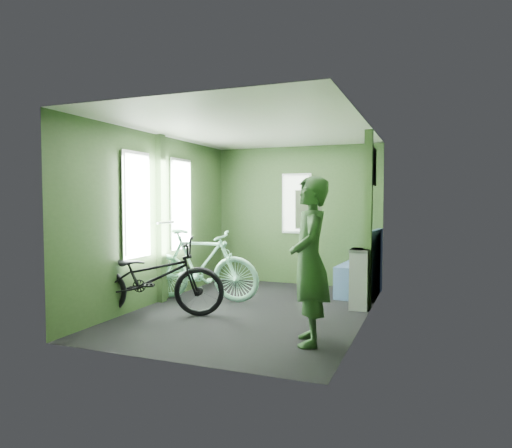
% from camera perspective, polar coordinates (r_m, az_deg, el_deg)
% --- Properties ---
extents(room, '(4.00, 4.02, 2.31)m').
position_cam_1_polar(room, '(5.82, -0.56, 3.28)').
color(room, black).
rests_on(room, ground).
extents(bicycle_black, '(1.93, 1.30, 1.00)m').
position_cam_1_polar(bicycle_black, '(5.78, -13.04, -11.17)').
color(bicycle_black, black).
rests_on(bicycle_black, ground).
extents(bicycle_mint, '(1.75, 0.78, 1.09)m').
position_cam_1_polar(bicycle_mint, '(6.49, -7.01, -9.55)').
color(bicycle_mint, '#92E6BE').
rests_on(bicycle_mint, ground).
extents(passenger, '(0.56, 0.72, 1.64)m').
position_cam_1_polar(passenger, '(4.48, 6.72, -4.54)').
color(passenger, '#2F522D').
rests_on(passenger, ground).
extents(waste_box, '(0.23, 0.32, 0.78)m').
position_cam_1_polar(waste_box, '(6.09, 12.86, -6.70)').
color(waste_box, gray).
rests_on(waste_box, ground).
extents(bench_seat, '(0.58, 0.96, 0.97)m').
position_cam_1_polar(bench_seat, '(6.94, 12.93, -6.36)').
color(bench_seat, navy).
rests_on(bench_seat, ground).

